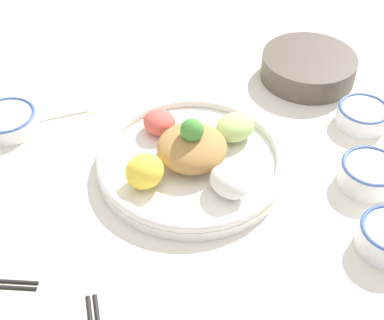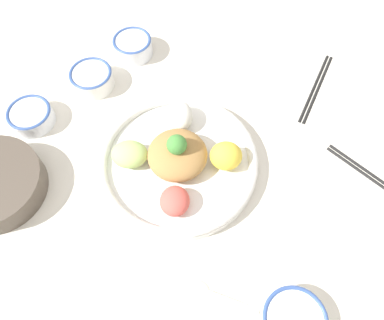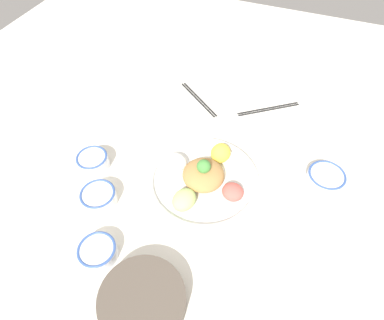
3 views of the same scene
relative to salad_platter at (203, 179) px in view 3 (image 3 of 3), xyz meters
name	(u,v)px [view 3 (image 3 of 3)]	position (x,y,z in m)	size (l,w,h in m)	color
ground_plane	(198,179)	(-0.02, 0.01, -0.03)	(2.40, 2.40, 0.00)	silver
salad_platter	(203,179)	(0.00, 0.00, 0.00)	(0.34, 0.34, 0.11)	white
sauce_bowl_red	(93,161)	(-0.34, -0.06, 0.00)	(0.10, 0.10, 0.05)	white
rice_bowl_blue	(326,177)	(0.34, 0.14, -0.01)	(0.11, 0.11, 0.04)	white
sauce_bowl_dark	(99,197)	(-0.26, -0.17, 0.00)	(0.10, 0.10, 0.04)	white
rice_bowl_plain	(98,252)	(-0.17, -0.31, 0.00)	(0.10, 0.10, 0.04)	white
side_serving_bowl	(143,301)	(-0.01, -0.38, 0.00)	(0.20, 0.20, 0.05)	#51473D
chopsticks_pair_near	(199,99)	(-0.15, 0.36, -0.02)	(0.19, 0.15, 0.01)	black
chopsticks_pair_far	(268,108)	(0.11, 0.41, -0.02)	(0.20, 0.16, 0.01)	black
serving_spoon_main	(295,206)	(0.28, 0.02, -0.02)	(0.09, 0.13, 0.01)	beige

